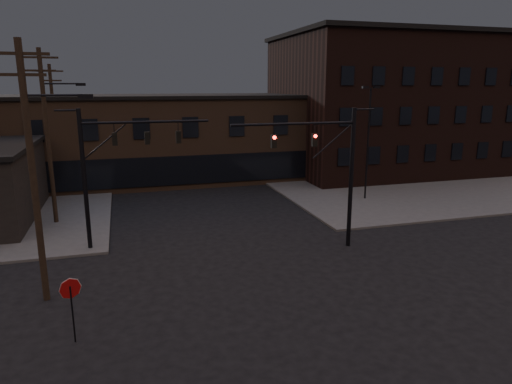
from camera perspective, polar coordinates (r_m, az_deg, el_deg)
The scene contains 15 objects.
ground at distance 21.33m, azimuth 1.26°, elevation -12.34°, with size 140.00×140.00×0.00m, color black.
sidewalk_ne at distance 49.88m, azimuth 17.90°, elevation 2.01°, with size 30.00×30.00×0.15m, color #474744.
building_row at distance 46.99m, azimuth -9.23°, elevation 6.68°, with size 40.00×12.00×8.00m, color #4D3829.
building_right at distance 52.42m, azimuth 15.96°, elevation 10.30°, with size 22.00×16.00×14.00m, color black.
traffic_signal_near at distance 25.80m, azimuth 9.65°, elevation 3.50°, with size 7.12×0.24×8.00m.
traffic_signal_far at distance 26.67m, azimuth -18.06°, elevation 3.52°, with size 7.12×0.24×8.00m.
stop_sign at distance 18.04m, azimuth -22.13°, elevation -11.88°, with size 0.72×0.33×2.48m.
utility_pole_near at distance 20.90m, azimuth -26.02°, elevation 2.70°, with size 3.70×0.28×11.00m.
utility_pole_mid at distance 32.79m, azimuth -24.53°, elevation 6.64°, with size 3.70×0.28×11.50m.
utility_pole_far at distance 44.81m, azimuth -23.83°, elevation 7.72°, with size 2.20×0.28×11.00m.
lot_light_a at distance 37.63m, azimuth 13.88°, elevation 7.19°, with size 1.50×0.28×9.14m.
lot_light_b at distance 45.02m, azimuth 17.34°, elevation 7.91°, with size 1.50×0.28×9.14m.
parked_car_lot_a at distance 46.76m, azimuth 12.51°, elevation 2.58°, with size 1.62×4.03×1.37m, color black.
parked_car_lot_b at distance 49.71m, azimuth 15.90°, elevation 3.04°, with size 2.00×4.93×1.43m, color silver.
car_crossing at distance 45.16m, azimuth -8.56°, elevation 2.24°, with size 1.55×4.44×1.46m, color black.
Camera 1 is at (-5.90, -18.33, 9.19)m, focal length 32.00 mm.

